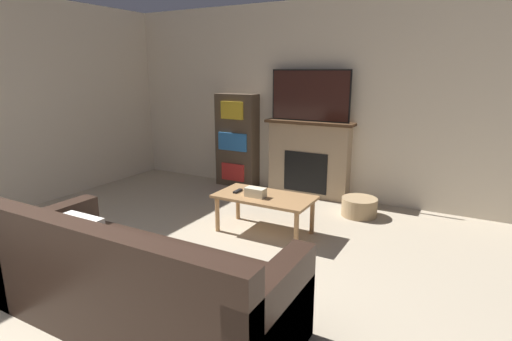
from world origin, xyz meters
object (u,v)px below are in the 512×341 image
object	(u,v)px
fireplace	(308,159)
tv	(310,96)
couch	(139,286)
bookshelf	(237,141)
coffee_table	(264,200)
storage_basket	(359,207)

from	to	relation	value
fireplace	tv	size ratio (longest dim) A/B	1.12
fireplace	couch	world-z (taller)	fireplace
bookshelf	tv	bearing A→B (deg)	0.15
coffee_table	couch	bearing A→B (deg)	-89.79
bookshelf	storage_basket	distance (m)	2.19
tv	coffee_table	xyz separation A→B (m)	(0.09, -1.50, -1.06)
couch	fireplace	bearing A→B (deg)	91.59
bookshelf	storage_basket	xyz separation A→B (m)	(2.06, -0.45, -0.60)
tv	storage_basket	xyz separation A→B (m)	(0.88, -0.45, -1.32)
tv	fireplace	bearing A→B (deg)	90.00
bookshelf	coffee_table	bearing A→B (deg)	-49.77
couch	coffee_table	size ratio (longest dim) A/B	2.06
fireplace	couch	xyz separation A→B (m)	(0.10, -3.42, -0.25)
couch	storage_basket	bearing A→B (deg)	75.13
couch	coffee_table	bearing A→B (deg)	90.21
tv	couch	world-z (taller)	tv
tv	bookshelf	xyz separation A→B (m)	(-1.18, -0.00, -0.72)
coffee_table	storage_basket	distance (m)	1.34
storage_basket	coffee_table	bearing A→B (deg)	-127.08
fireplace	couch	distance (m)	3.43
fireplace	storage_basket	world-z (taller)	fireplace
tv	bookshelf	bearing A→B (deg)	-179.85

